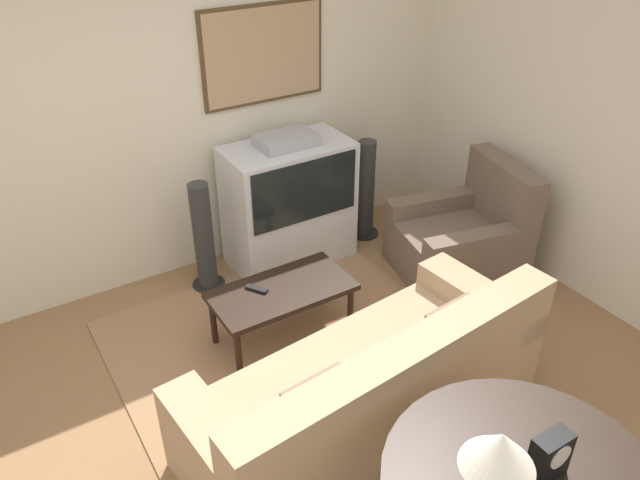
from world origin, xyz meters
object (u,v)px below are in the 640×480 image
(mantel_clock, at_px, (550,456))
(speaker_tower_right, at_px, (365,192))
(speaker_tower_left, at_px, (204,240))
(table_lamp, at_px, (499,452))
(armchair, at_px, (462,240))
(coffee_table, at_px, (282,294))
(tv, at_px, (289,203))
(couch, at_px, (370,393))

(mantel_clock, xyz_separation_m, speaker_tower_right, (1.22, 3.00, -0.44))
(mantel_clock, height_order, speaker_tower_left, mantel_clock)
(speaker_tower_right, bearing_deg, table_lamp, -117.45)
(speaker_tower_left, bearing_deg, speaker_tower_right, 0.00)
(armchair, xyz_separation_m, speaker_tower_left, (-1.87, 0.89, 0.14))
(coffee_table, relative_size, speaker_tower_right, 1.07)
(table_lamp, bearing_deg, armchair, 47.98)
(tv, bearing_deg, couch, -105.86)
(table_lamp, xyz_separation_m, speaker_tower_left, (0.03, 3.00, -0.68))
(table_lamp, distance_m, mantel_clock, 0.41)
(armchair, height_order, speaker_tower_left, armchair)
(tv, relative_size, couch, 0.50)
(couch, bearing_deg, tv, -111.28)
(couch, relative_size, coffee_table, 2.30)
(armchair, height_order, mantel_clock, mantel_clock)
(tv, height_order, speaker_tower_right, tv)
(table_lamp, bearing_deg, couch, 77.21)
(coffee_table, distance_m, mantel_clock, 2.17)
(tv, relative_size, table_lamp, 2.53)
(mantel_clock, bearing_deg, coffee_table, 92.91)
(tv, xyz_separation_m, mantel_clock, (-0.46, -3.01, 0.33))
(couch, bearing_deg, table_lamp, 71.79)
(couch, distance_m, speaker_tower_left, 1.91)
(tv, relative_size, speaker_tower_right, 1.24)
(coffee_table, bearing_deg, mantel_clock, -87.09)
(armchair, distance_m, table_lamp, 2.95)
(speaker_tower_left, distance_m, speaker_tower_right, 1.53)
(couch, distance_m, coffee_table, 1.01)
(coffee_table, bearing_deg, tv, 57.77)
(armchair, xyz_separation_m, coffee_table, (-1.67, 0.01, 0.10))
(armchair, height_order, coffee_table, armchair)
(couch, height_order, mantel_clock, mantel_clock)
(tv, relative_size, coffee_table, 1.16)
(mantel_clock, height_order, speaker_tower_right, mantel_clock)
(tv, height_order, mantel_clock, tv)
(speaker_tower_left, bearing_deg, tv, 0.92)
(tv, relative_size, speaker_tower_left, 1.24)
(speaker_tower_left, bearing_deg, armchair, -25.45)
(table_lamp, relative_size, mantel_clock, 2.00)
(coffee_table, bearing_deg, armchair, -0.28)
(speaker_tower_left, relative_size, speaker_tower_right, 1.00)
(couch, height_order, speaker_tower_left, speaker_tower_left)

